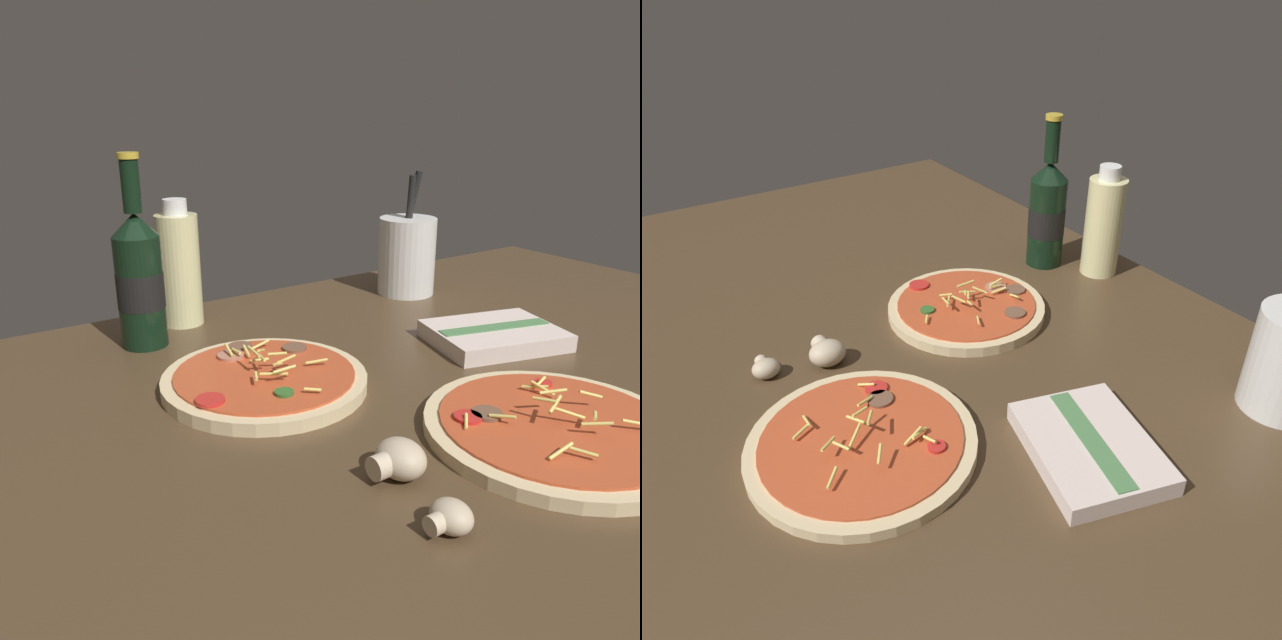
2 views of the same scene
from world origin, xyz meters
TOP-DOWN VIEW (x-y plane):
  - counter_slab at (0.00, 0.00)cm, footprint 160.00×90.00cm
  - pizza_near at (9.95, -18.16)cm, footprint 27.13×27.13cm
  - pizza_far at (-8.97, 9.17)cm, footprint 24.82×24.82cm
  - beer_bottle at (-16.11, 30.96)cm, footprint 6.51×6.51cm
  - oil_bottle at (-8.00, 36.82)cm, footprint 6.42×6.42cm
  - mushroom_left at (-8.48, -14.73)cm, footprint 5.45×5.19cm
  - mushroom_right at (-10.22, -22.93)cm, footprint 4.01×3.82cm
  - dish_towel at (25.31, 3.34)cm, footprint 20.63×17.63cm

SIDE VIEW (x-z plane):
  - counter_slab at x=0.00cm, z-range 0.00..2.50cm
  - pizza_near at x=9.95cm, z-range 0.88..5.77cm
  - pizza_far at x=-8.97cm, z-range 0.98..5.90cm
  - dish_towel at x=25.31cm, z-range 2.43..4.99cm
  - mushroom_right at x=-10.22cm, z-range 2.50..5.17cm
  - mushroom_left at x=-8.48cm, z-range 2.50..6.13cm
  - oil_bottle at x=-8.00cm, z-range 1.72..21.03cm
  - beer_bottle at x=-16.11cm, z-range -1.04..25.59cm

